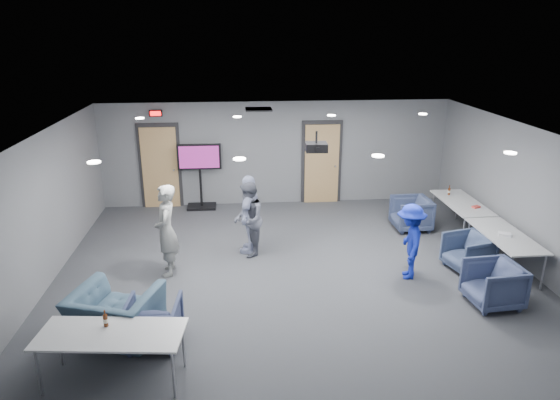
{
  "coord_description": "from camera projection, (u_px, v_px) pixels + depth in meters",
  "views": [
    {
      "loc": [
        -1.05,
        -8.66,
        4.42
      ],
      "look_at": [
        -0.2,
        0.68,
        1.2
      ],
      "focal_mm": 32.0,
      "sensor_mm": 36.0,
      "label": 1
    }
  ],
  "objects": [
    {
      "name": "floor",
      "position": [
        293.0,
        269.0,
        9.68
      ],
      "size": [
        9.0,
        9.0,
        0.0
      ],
      "primitive_type": "plane",
      "color": "#37393F",
      "rests_on": "ground"
    },
    {
      "name": "ceiling",
      "position": [
        295.0,
        132.0,
        8.81
      ],
      "size": [
        9.0,
        9.0,
        0.0
      ],
      "primitive_type": "plane",
      "rotation": [
        3.14,
        0.0,
        0.0
      ],
      "color": "silver",
      "rests_on": "wall_back"
    },
    {
      "name": "wall_back",
      "position": [
        276.0,
        153.0,
        13.01
      ],
      "size": [
        9.0,
        0.02,
        2.7
      ],
      "primitive_type": "cube",
      "color": "slate",
      "rests_on": "floor"
    },
    {
      "name": "wall_front",
      "position": [
        336.0,
        324.0,
        5.48
      ],
      "size": [
        9.0,
        0.02,
        2.7
      ],
      "primitive_type": "cube",
      "color": "slate",
      "rests_on": "floor"
    },
    {
      "name": "wall_left",
      "position": [
        43.0,
        211.0,
        8.86
      ],
      "size": [
        0.02,
        8.0,
        2.7
      ],
      "primitive_type": "cube",
      "color": "slate",
      "rests_on": "floor"
    },
    {
      "name": "wall_right",
      "position": [
        525.0,
        197.0,
        9.63
      ],
      "size": [
        0.02,
        8.0,
        2.7
      ],
      "primitive_type": "cube",
      "color": "slate",
      "rests_on": "floor"
    },
    {
      "name": "door_left",
      "position": [
        160.0,
        167.0,
        12.81
      ],
      "size": [
        1.06,
        0.17,
        2.24
      ],
      "color": "black",
      "rests_on": "wall_back"
    },
    {
      "name": "door_right",
      "position": [
        322.0,
        163.0,
        13.16
      ],
      "size": [
        1.06,
        0.17,
        2.24
      ],
      "color": "black",
      "rests_on": "wall_back"
    },
    {
      "name": "exit_sign",
      "position": [
        156.0,
        113.0,
        12.34
      ],
      "size": [
        0.32,
        0.08,
        0.16
      ],
      "color": "black",
      "rests_on": "wall_back"
    },
    {
      "name": "hvac_diffuser",
      "position": [
        259.0,
        109.0,
        11.41
      ],
      "size": [
        0.6,
        0.6,
        0.03
      ],
      "primitive_type": "cube",
      "color": "black",
      "rests_on": "ceiling"
    },
    {
      "name": "downlights",
      "position": [
        295.0,
        133.0,
        8.81
      ],
      "size": [
        6.18,
        3.78,
        0.02
      ],
      "color": "white",
      "rests_on": "ceiling"
    },
    {
      "name": "person_a",
      "position": [
        166.0,
        230.0,
        9.27
      ],
      "size": [
        0.45,
        0.66,
        1.75
      ],
      "primitive_type": "imported",
      "rotation": [
        0.0,
        0.0,
        -1.52
      ],
      "color": "gray",
      "rests_on": "floor"
    },
    {
      "name": "person_b",
      "position": [
        248.0,
        219.0,
        10.09
      ],
      "size": [
        0.59,
        0.76,
        1.55
      ],
      "primitive_type": "imported",
      "rotation": [
        0.0,
        0.0,
        -1.58
      ],
      "color": "#505360",
      "rests_on": "floor"
    },
    {
      "name": "person_c",
      "position": [
        250.0,
        214.0,
        10.23
      ],
      "size": [
        0.68,
        1.05,
        1.66
      ],
      "primitive_type": "imported",
      "rotation": [
        0.0,
        0.0,
        -1.88
      ],
      "color": "#9DA6CA",
      "rests_on": "floor"
    },
    {
      "name": "person_d",
      "position": [
        410.0,
        242.0,
        9.17
      ],
      "size": [
        0.73,
        1.02,
        1.43
      ],
      "primitive_type": "imported",
      "rotation": [
        0.0,
        0.0,
        -1.8
      ],
      "color": "#1928A4",
      "rests_on": "floor"
    },
    {
      "name": "chair_right_a",
      "position": [
        411.0,
        214.0,
        11.54
      ],
      "size": [
        0.85,
        0.82,
        0.76
      ],
      "primitive_type": "imported",
      "rotation": [
        0.0,
        0.0,
        -1.55
      ],
      "color": "#36405D",
      "rests_on": "floor"
    },
    {
      "name": "chair_right_b",
      "position": [
        468.0,
        252.0,
        9.59
      ],
      "size": [
        0.93,
        0.92,
        0.71
      ],
      "primitive_type": "imported",
      "rotation": [
        0.0,
        0.0,
        -1.33
      ],
      "color": "#3D4B6A",
      "rests_on": "floor"
    },
    {
      "name": "chair_right_c",
      "position": [
        493.0,
        284.0,
        8.34
      ],
      "size": [
        0.88,
        0.86,
        0.75
      ],
      "primitive_type": "imported",
      "rotation": [
        0.0,
        0.0,
        -1.49
      ],
      "color": "#3E496C",
      "rests_on": "floor"
    },
    {
      "name": "chair_front_a",
      "position": [
        154.0,
        323.0,
        7.29
      ],
      "size": [
        0.81,
        0.83,
        0.71
      ],
      "primitive_type": "imported",
      "rotation": [
        0.0,
        0.0,
        3.08
      ],
      "color": "#374060",
      "rests_on": "floor"
    },
    {
      "name": "chair_front_b",
      "position": [
        116.0,
        315.0,
        7.42
      ],
      "size": [
        1.47,
        1.37,
        0.78
      ],
      "primitive_type": "imported",
      "rotation": [
        0.0,
        0.0,
        2.83
      ],
      "color": "#3B5366",
      "rests_on": "floor"
    },
    {
      "name": "table_right_a",
      "position": [
        462.0,
        204.0,
        11.25
      ],
      "size": [
        0.78,
        1.87,
        0.73
      ],
      "rotation": [
        0.0,
        0.0,
        1.57
      ],
      "color": "#B9BCBE",
      "rests_on": "floor"
    },
    {
      "name": "table_right_b",
      "position": [
        505.0,
        237.0,
        9.46
      ],
      "size": [
        0.76,
        1.83,
        0.73
      ],
      "rotation": [
        0.0,
        0.0,
        1.57
      ],
      "color": "#B9BCBE",
      "rests_on": "floor"
    },
    {
      "name": "table_front_left",
      "position": [
        111.0,
        336.0,
        6.4
      ],
      "size": [
        1.94,
        0.97,
        0.73
      ],
      "rotation": [
        0.0,
        0.0,
        -0.11
      ],
      "color": "#B9BCBE",
      "rests_on": "floor"
    },
    {
      "name": "bottle_front",
      "position": [
        106.0,
        320.0,
        6.51
      ],
      "size": [
        0.06,
        0.06,
        0.24
      ],
      "color": "#52250E",
      "rests_on": "table_front_left"
    },
    {
      "name": "bottle_right",
      "position": [
        449.0,
        191.0,
        11.7
      ],
      "size": [
        0.06,
        0.06,
        0.23
      ],
      "color": "#52250E",
      "rests_on": "table_right_a"
    },
    {
      "name": "snack_box",
      "position": [
        476.0,
        207.0,
        10.88
      ],
      "size": [
        0.2,
        0.17,
        0.04
      ],
      "primitive_type": "cube",
      "rotation": [
        0.0,
        0.0,
        0.4
      ],
      "color": "#CD3B33",
      "rests_on": "table_right_a"
    },
    {
      "name": "wrapper",
      "position": [
        505.0,
        234.0,
        9.4
      ],
      "size": [
        0.26,
        0.22,
        0.05
      ],
      "primitive_type": "cube",
      "rotation": [
        0.0,
        0.0,
        -0.41
      ],
      "color": "white",
      "rests_on": "table_right_b"
    },
    {
      "name": "tv_stand",
      "position": [
        200.0,
        172.0,
        12.73
      ],
      "size": [
        1.1,
        0.53,
        1.69
      ],
      "color": "black",
      "rests_on": "floor"
    },
    {
      "name": "projector",
      "position": [
        316.0,
        147.0,
        9.01
      ],
      "size": [
        0.41,
        0.38,
        0.37
      ],
      "rotation": [
        0.0,
        0.0,
        -0.05
      ],
      "color": "black",
      "rests_on": "ceiling"
    }
  ]
}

